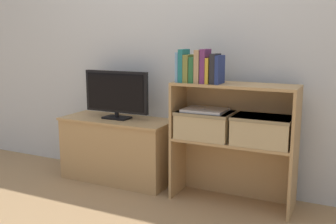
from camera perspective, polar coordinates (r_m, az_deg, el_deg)
ground_plane at (r=3.09m, az=-1.28°, el=-12.23°), size 16.00×16.00×0.00m
wall_back at (r=3.22m, az=2.14°, el=10.66°), size 10.00×0.05×2.40m
tv_stand at (r=3.39m, az=-7.31°, el=-5.36°), size 0.96×0.41×0.54m
tv at (r=3.29m, az=-7.52°, el=2.70°), size 0.59×0.14×0.40m
bookshelf_lower_tier at (r=2.99m, az=9.64°, el=-7.06°), size 0.89×0.31×0.47m
bookshelf_upper_tier at (r=2.88m, az=9.90°, el=1.29°), size 0.89×0.31×0.41m
book_skyblue at (r=2.89m, az=1.71°, el=6.54°), size 0.02×0.12×0.21m
book_teal at (r=2.87m, az=2.32°, el=6.74°), size 0.03×0.14×0.24m
book_olive at (r=2.86m, az=3.04°, el=6.33°), size 0.04×0.14×0.20m
book_forest at (r=2.85m, az=3.83°, el=6.14°), size 0.04×0.14×0.18m
book_tan at (r=2.83m, az=4.63°, el=6.61°), size 0.04×0.15×0.23m
book_plum at (r=2.81m, az=5.44°, el=6.64°), size 0.04×0.14×0.24m
book_mustard at (r=2.80m, az=6.10°, el=6.00°), size 0.02×0.15×0.18m
book_charcoal at (r=2.79m, az=6.86°, el=6.26°), size 0.04×0.14×0.21m
book_navy at (r=2.78m, az=7.53°, el=6.11°), size 0.03×0.15×0.20m
storage_basket_left at (r=2.91m, az=5.38°, el=-1.64°), size 0.40×0.28×0.20m
storage_basket_right at (r=2.79m, az=13.55°, el=-2.42°), size 0.40×0.28×0.20m
laptop at (r=2.89m, az=5.42°, el=0.29°), size 0.30×0.24×0.02m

